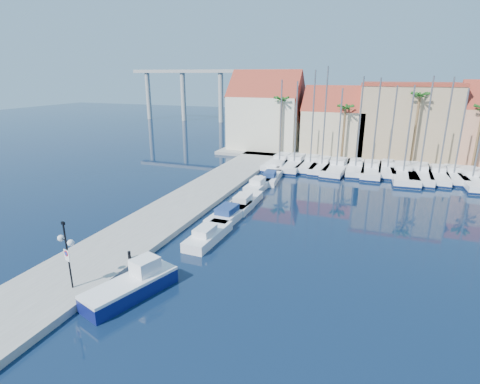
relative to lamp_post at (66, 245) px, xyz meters
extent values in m
plane|color=black|center=(7.54, 2.22, -3.41)|extent=(260.00, 260.00, 0.00)
cube|color=gray|center=(-1.46, 15.72, -3.16)|extent=(6.00, 77.00, 0.50)
cube|color=gray|center=(17.54, 50.22, -3.16)|extent=(54.00, 16.00, 0.50)
cylinder|color=black|center=(0.00, 0.01, -0.69)|extent=(0.11, 0.11, 4.43)
cylinder|color=black|center=(-0.26, 0.08, 0.30)|extent=(0.55, 0.20, 0.06)
cylinder|color=black|center=(0.27, -0.07, 0.30)|extent=(0.55, 0.20, 0.06)
sphere|color=white|center=(-0.53, 0.16, 0.30)|extent=(0.40, 0.40, 0.40)
sphere|color=white|center=(0.53, -0.15, 0.30)|extent=(0.40, 0.40, 0.40)
cube|color=black|center=(0.00, 0.01, 1.41)|extent=(0.27, 0.19, 0.18)
cube|color=white|center=(-0.02, -0.06, -0.58)|extent=(0.54, 0.18, 0.55)
cylinder|color=red|center=(-0.02, -0.09, -0.53)|extent=(0.37, 0.12, 0.38)
cylinder|color=#1933A5|center=(-0.03, -0.10, -0.53)|extent=(0.26, 0.09, 0.27)
cube|color=white|center=(-0.02, -0.06, -0.97)|extent=(0.44, 0.15, 0.16)
cylinder|color=black|center=(0.94, 4.49, -2.63)|extent=(0.22, 0.22, 0.55)
cube|color=#0E1553|center=(3.49, 1.14, -2.96)|extent=(3.75, 6.33, 0.90)
cube|color=white|center=(3.49, 1.14, -2.41)|extent=(3.75, 6.33, 0.20)
cube|color=white|center=(3.86, 2.29, -1.86)|extent=(1.73, 1.92, 1.10)
cube|color=white|center=(4.48, 10.28, -3.01)|extent=(2.06, 5.86, 0.80)
cube|color=white|center=(4.46, 9.70, -2.31)|extent=(1.37, 2.07, 0.60)
cube|color=white|center=(4.24, 15.67, -3.01)|extent=(2.52, 6.89, 0.80)
cube|color=navy|center=(4.21, 14.99, -2.31)|extent=(1.64, 2.45, 0.60)
cube|color=white|center=(4.41, 19.34, -3.01)|extent=(2.13, 6.43, 0.80)
cube|color=white|center=(4.42, 18.70, -2.31)|extent=(1.46, 2.26, 0.60)
cube|color=white|center=(3.83, 26.03, -3.01)|extent=(2.06, 6.09, 0.80)
cube|color=white|center=(3.82, 25.43, -2.31)|extent=(1.40, 2.14, 0.60)
cube|color=white|center=(4.22, 29.59, -3.01)|extent=(2.60, 6.33, 0.80)
cube|color=navy|center=(4.29, 28.98, -2.31)|extent=(1.60, 2.29, 0.60)
cube|color=white|center=(3.58, 35.68, -3.01)|extent=(2.92, 7.59, 0.80)
cube|color=white|center=(3.64, 34.93, -2.31)|extent=(1.85, 2.72, 0.60)
cube|color=white|center=(4.17, 40.07, -3.01)|extent=(2.20, 6.48, 0.80)
cube|color=white|center=(4.19, 39.43, -2.31)|extent=(1.49, 2.28, 0.60)
cube|color=white|center=(3.25, 38.20, -2.91)|extent=(3.18, 10.60, 1.00)
cube|color=#0D1B41|center=(3.25, 38.20, -3.23)|extent=(3.24, 10.67, 0.28)
cube|color=white|center=(3.29, 39.25, -2.11)|extent=(2.04, 3.23, 0.60)
cylinder|color=slate|center=(3.22, 37.68, 3.34)|extent=(0.20, 0.20, 11.49)
cube|color=white|center=(5.45, 38.26, -2.91)|extent=(2.99, 11.06, 1.00)
cube|color=#0D1B41|center=(5.45, 38.26, -3.23)|extent=(3.05, 11.12, 0.28)
cube|color=white|center=(5.46, 39.36, -2.11)|extent=(2.04, 3.33, 0.60)
cylinder|color=slate|center=(5.44, 37.71, 3.24)|extent=(0.20, 0.20, 11.29)
cube|color=white|center=(7.80, 38.45, -2.91)|extent=(2.93, 9.73, 1.00)
cube|color=#0D1B41|center=(7.80, 38.45, -3.23)|extent=(3.00, 9.79, 0.28)
cube|color=white|center=(7.84, 39.41, -2.11)|extent=(1.88, 2.96, 0.60)
cylinder|color=slate|center=(7.78, 37.97, 3.98)|extent=(0.20, 0.20, 12.77)
cube|color=white|center=(9.49, 38.04, -2.91)|extent=(2.52, 9.47, 1.00)
cube|color=#0D1B41|center=(9.49, 38.04, -3.23)|extent=(2.58, 9.53, 0.28)
cube|color=white|center=(9.50, 38.98, -2.11)|extent=(1.74, 2.85, 0.60)
cylinder|color=slate|center=(9.49, 37.56, 4.22)|extent=(0.20, 0.20, 13.27)
cube|color=white|center=(11.66, 37.76, -2.91)|extent=(3.48, 10.63, 1.00)
cube|color=#0D1B41|center=(11.66, 37.76, -3.23)|extent=(3.55, 10.70, 0.28)
cube|color=white|center=(11.73, 38.81, -2.11)|extent=(2.13, 3.27, 0.60)
cylinder|color=slate|center=(11.62, 37.24, 2.82)|extent=(0.20, 0.20, 10.47)
cube|color=white|center=(14.10, 38.34, -2.91)|extent=(2.77, 9.15, 1.00)
cube|color=#0D1B41|center=(14.10, 38.34, -3.23)|extent=(2.83, 9.21, 0.28)
cube|color=white|center=(14.06, 39.24, -2.11)|extent=(1.77, 2.79, 0.60)
cylinder|color=slate|center=(14.12, 37.89, 3.57)|extent=(0.20, 0.20, 11.95)
cube|color=white|center=(16.26, 37.88, -2.91)|extent=(2.49, 9.49, 1.00)
cube|color=#0D1B41|center=(16.26, 37.88, -3.23)|extent=(2.55, 9.55, 0.28)
cube|color=white|center=(16.26, 38.83, -2.11)|extent=(1.73, 2.85, 0.60)
cylinder|color=slate|center=(16.25, 37.41, 3.49)|extent=(0.20, 0.20, 11.81)
cube|color=white|center=(18.33, 39.14, -2.91)|extent=(2.34, 8.56, 1.00)
cube|color=#0D1B41|center=(18.33, 39.14, -3.23)|extent=(2.40, 8.62, 0.28)
cube|color=white|center=(18.34, 39.99, -2.11)|extent=(1.59, 2.58, 0.60)
cylinder|color=slate|center=(18.33, 38.71, 3.00)|extent=(0.20, 0.20, 10.83)
cube|color=white|center=(20.24, 37.71, -2.91)|extent=(3.88, 12.14, 1.00)
cube|color=#0D1B41|center=(20.24, 37.71, -3.23)|extent=(3.95, 12.21, 0.28)
cube|color=white|center=(20.16, 38.90, -2.11)|extent=(2.41, 3.72, 0.60)
cylinder|color=slate|center=(20.28, 37.11, 3.07)|extent=(0.20, 0.20, 10.95)
cube|color=white|center=(22.30, 38.23, -2.91)|extent=(3.10, 11.31, 1.00)
cube|color=#0D1B41|center=(22.30, 38.23, -3.23)|extent=(3.16, 11.37, 0.28)
cube|color=white|center=(22.32, 39.35, -2.11)|extent=(2.10, 3.41, 0.60)
cylinder|color=slate|center=(22.29, 37.66, 3.61)|extent=(0.20, 0.20, 12.04)
cube|color=white|center=(24.54, 38.04, -2.91)|extent=(2.68, 9.20, 1.00)
cube|color=#0D1B41|center=(24.54, 38.04, -3.23)|extent=(2.74, 9.26, 0.28)
cube|color=white|center=(24.57, 38.95, -2.11)|extent=(1.75, 2.79, 0.60)
cylinder|color=slate|center=(24.52, 37.59, 3.56)|extent=(0.20, 0.20, 11.94)
cube|color=white|center=(26.36, 38.80, -2.91)|extent=(2.80, 8.63, 1.00)
cube|color=#0D1B41|center=(26.36, 38.80, -3.23)|extent=(2.87, 8.69, 0.28)
cube|color=white|center=(26.30, 39.65, -2.11)|extent=(1.72, 2.65, 0.60)
cylinder|color=slate|center=(26.39, 38.38, 2.89)|extent=(0.20, 0.20, 10.59)
cube|color=white|center=(28.28, 37.78, -2.91)|extent=(3.67, 11.86, 1.00)
cube|color=#0D1B41|center=(28.28, 37.78, -3.23)|extent=(3.74, 11.92, 0.28)
cube|color=white|center=(28.22, 38.95, -2.11)|extent=(2.32, 3.62, 0.60)
cube|color=beige|center=(-2.46, 49.22, 1.59)|extent=(12.00, 9.00, 9.00)
cube|color=maroon|center=(-2.46, 49.22, 6.09)|extent=(12.30, 9.00, 9.00)
cube|color=#C5AD8B|center=(9.54, 49.22, 0.59)|extent=(10.00, 8.00, 7.00)
cube|color=maroon|center=(9.54, 49.22, 4.09)|extent=(10.30, 8.00, 8.00)
cube|color=tan|center=(20.54, 50.22, 2.59)|extent=(14.00, 10.00, 11.00)
cube|color=maroon|center=(20.54, 50.22, 8.34)|extent=(14.20, 10.20, 0.50)
cylinder|color=brown|center=(1.54, 44.22, 1.59)|extent=(0.36, 0.36, 9.00)
sphere|color=#1A4F16|center=(1.54, 44.22, 5.94)|extent=(2.60, 2.60, 2.60)
cylinder|color=brown|center=(11.54, 44.22, 1.09)|extent=(0.36, 0.36, 8.00)
sphere|color=#1A4F16|center=(11.54, 44.22, 4.94)|extent=(2.60, 2.60, 2.60)
cylinder|color=brown|center=(21.54, 44.22, 2.09)|extent=(0.36, 0.36, 10.00)
sphere|color=#1A4F16|center=(21.54, 44.22, 6.94)|extent=(2.60, 2.60, 2.60)
cylinder|color=brown|center=(29.54, 44.22, 1.34)|extent=(0.36, 0.36, 8.50)
cube|color=#9E9E99|center=(-30.46, 84.22, 10.59)|extent=(48.00, 2.20, 0.90)
cylinder|color=#9E9E99|center=(-50.46, 84.22, 3.59)|extent=(1.40, 1.40, 14.00)
cylinder|color=#9E9E99|center=(-38.46, 84.22, 3.59)|extent=(1.40, 1.40, 14.00)
cylinder|color=#9E9E99|center=(-26.46, 84.22, 3.59)|extent=(1.40, 1.40, 14.00)
cylinder|color=#9E9E99|center=(-14.46, 84.22, 3.59)|extent=(1.40, 1.40, 14.00)
camera|label=1|loc=(17.02, -15.43, 9.81)|focal=28.00mm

